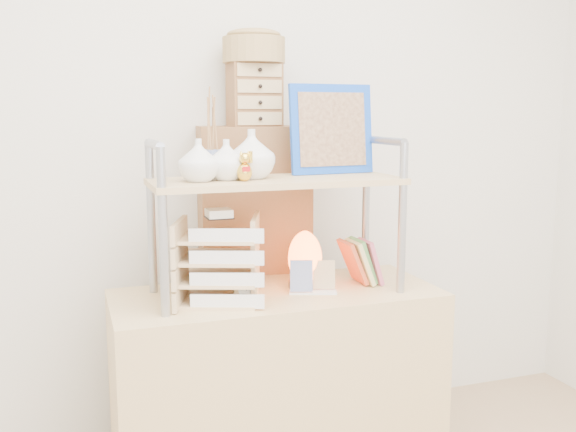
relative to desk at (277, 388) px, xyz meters
name	(u,v)px	position (x,y,z in m)	size (l,w,h in m)	color
desk	(277,388)	(0.00, 0.00, 0.00)	(1.20, 0.50, 0.75)	tan
cabinet	(255,286)	(0.02, 0.37, 0.30)	(0.45, 0.24, 1.35)	brown
hutch	(267,172)	(-0.03, 0.01, 0.82)	(0.90, 0.34, 0.76)	#9498A2
letter_tray	(220,265)	(-0.23, -0.05, 0.51)	(0.34, 0.33, 0.33)	#DCB684
salt_lamp	(305,259)	(0.12, 0.03, 0.49)	(0.14, 0.13, 0.22)	brown
desk_clock	(245,289)	(-0.15, -0.12, 0.43)	(0.08, 0.04, 0.11)	tan
postcard_stand	(313,283)	(0.12, -0.05, 0.41)	(0.18, 0.10, 0.13)	white
drawer_chest	(254,95)	(0.02, 0.35, 1.10)	(0.20, 0.16, 0.25)	brown
woven_basket	(254,50)	(0.02, 0.35, 1.28)	(0.25, 0.25, 0.10)	olive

